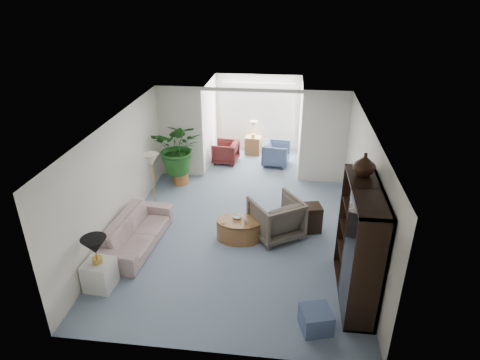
# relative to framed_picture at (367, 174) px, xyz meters

# --- Properties ---
(floor) EXTENTS (6.00, 6.00, 0.00)m
(floor) POSITION_rel_framed_picture_xyz_m (-2.46, 0.10, -1.70)
(floor) COLOR gray
(floor) RESTS_ON ground
(sunroom_floor) EXTENTS (2.60, 2.60, 0.00)m
(sunroom_floor) POSITION_rel_framed_picture_xyz_m (-2.46, 4.20, -1.70)
(sunroom_floor) COLOR gray
(sunroom_floor) RESTS_ON ground
(back_pier_left) EXTENTS (1.20, 0.12, 2.50)m
(back_pier_left) POSITION_rel_framed_picture_xyz_m (-4.36, 3.10, -0.45)
(back_pier_left) COLOR silver
(back_pier_left) RESTS_ON ground
(back_pier_right) EXTENTS (1.20, 0.12, 2.50)m
(back_pier_right) POSITION_rel_framed_picture_xyz_m (-0.56, 3.10, -0.45)
(back_pier_right) COLOR silver
(back_pier_right) RESTS_ON ground
(back_header) EXTENTS (2.60, 0.12, 0.10)m
(back_header) POSITION_rel_framed_picture_xyz_m (-2.46, 3.10, 0.75)
(back_header) COLOR silver
(back_header) RESTS_ON back_pier_left
(window_pane) EXTENTS (2.20, 0.02, 1.50)m
(window_pane) POSITION_rel_framed_picture_xyz_m (-2.46, 5.28, -0.30)
(window_pane) COLOR white
(window_blinds) EXTENTS (2.20, 0.02, 1.50)m
(window_blinds) POSITION_rel_framed_picture_xyz_m (-2.46, 5.25, -0.30)
(window_blinds) COLOR white
(framed_picture) EXTENTS (0.04, 0.50, 0.40)m
(framed_picture) POSITION_rel_framed_picture_xyz_m (0.00, 0.00, 0.00)
(framed_picture) COLOR #BBAC95
(sofa) EXTENTS (1.01, 2.19, 0.62)m
(sofa) POSITION_rel_framed_picture_xyz_m (-4.47, -0.35, -1.39)
(sofa) COLOR #C0B2A3
(sofa) RESTS_ON ground
(end_table) EXTENTS (0.52, 0.52, 0.53)m
(end_table) POSITION_rel_framed_picture_xyz_m (-4.67, -1.70, -1.43)
(end_table) COLOR silver
(end_table) RESTS_ON ground
(table_lamp) EXTENTS (0.44, 0.44, 0.30)m
(table_lamp) POSITION_rel_framed_picture_xyz_m (-4.67, -1.70, -0.82)
(table_lamp) COLOR black
(table_lamp) RESTS_ON end_table
(floor_lamp) EXTENTS (0.36, 0.36, 0.28)m
(floor_lamp) POSITION_rel_framed_picture_xyz_m (-4.57, 1.20, -0.45)
(floor_lamp) COLOR beige
(floor_lamp) RESTS_ON ground
(coffee_table) EXTENTS (1.20, 1.20, 0.45)m
(coffee_table) POSITION_rel_framed_picture_xyz_m (-2.41, 0.11, -1.47)
(coffee_table) COLOR #8F5E34
(coffee_table) RESTS_ON ground
(coffee_bowl) EXTENTS (0.27, 0.27, 0.05)m
(coffee_bowl) POSITION_rel_framed_picture_xyz_m (-2.46, 0.21, -1.22)
(coffee_bowl) COLOR beige
(coffee_bowl) RESTS_ON coffee_table
(coffee_cup) EXTENTS (0.12, 0.12, 0.09)m
(coffee_cup) POSITION_rel_framed_picture_xyz_m (-2.26, 0.01, -1.20)
(coffee_cup) COLOR beige
(coffee_cup) RESTS_ON coffee_table
(wingback_chair) EXTENTS (1.32, 1.33, 0.88)m
(wingback_chair) POSITION_rel_framed_picture_xyz_m (-1.65, 0.33, -1.26)
(wingback_chair) COLOR #625A4E
(wingback_chair) RESTS_ON ground
(side_table_dark) EXTENTS (0.58, 0.51, 0.61)m
(side_table_dark) POSITION_rel_framed_picture_xyz_m (-0.95, 0.63, -1.40)
(side_table_dark) COLOR black
(side_table_dark) RESTS_ON ground
(entertainment_cabinet) EXTENTS (0.50, 1.86, 2.07)m
(entertainment_cabinet) POSITION_rel_framed_picture_xyz_m (-0.23, -1.33, -0.67)
(entertainment_cabinet) COLOR black
(entertainment_cabinet) RESTS_ON ground
(cabinet_urn) EXTENTS (0.36, 0.36, 0.38)m
(cabinet_urn) POSITION_rel_framed_picture_xyz_m (-0.23, -0.83, 0.56)
(cabinet_urn) COLOR #331B11
(cabinet_urn) RESTS_ON entertainment_cabinet
(ottoman) EXTENTS (0.56, 0.56, 0.36)m
(ottoman) POSITION_rel_framed_picture_xyz_m (-0.91, -2.24, -1.52)
(ottoman) COLOR slate
(ottoman) RESTS_ON ground
(plant_pot) EXTENTS (0.40, 0.40, 0.32)m
(plant_pot) POSITION_rel_framed_picture_xyz_m (-4.28, 2.56, -1.54)
(plant_pot) COLOR #AB6731
(plant_pot) RESTS_ON ground
(house_plant) EXTENTS (1.29, 1.12, 1.43)m
(house_plant) POSITION_rel_framed_picture_xyz_m (-4.28, 2.56, -0.66)
(house_plant) COLOR #20561D
(house_plant) RESTS_ON plant_pot
(sunroom_chair_blue) EXTENTS (0.83, 0.81, 0.69)m
(sunroom_chair_blue) POSITION_rel_framed_picture_xyz_m (-1.81, 4.12, -1.36)
(sunroom_chair_blue) COLOR slate
(sunroom_chair_blue) RESTS_ON ground
(sunroom_chair_maroon) EXTENTS (0.78, 0.76, 0.65)m
(sunroom_chair_maroon) POSITION_rel_framed_picture_xyz_m (-3.31, 4.12, -1.37)
(sunroom_chair_maroon) COLOR #5C211F
(sunroom_chair_maroon) RESTS_ON ground
(sunroom_table) EXTENTS (0.50, 0.40, 0.56)m
(sunroom_table) POSITION_rel_framed_picture_xyz_m (-2.56, 4.87, -1.42)
(sunroom_table) COLOR #8F5E34
(sunroom_table) RESTS_ON ground
(shelf_clutter) EXTENTS (0.30, 0.49, 1.06)m
(shelf_clutter) POSITION_rel_framed_picture_xyz_m (-0.28, -1.70, -0.61)
(shelf_clutter) COLOR #292623
(shelf_clutter) RESTS_ON entertainment_cabinet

